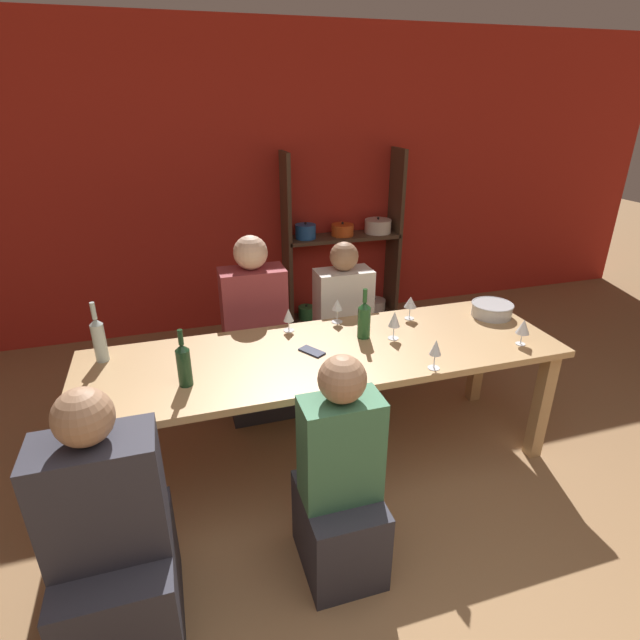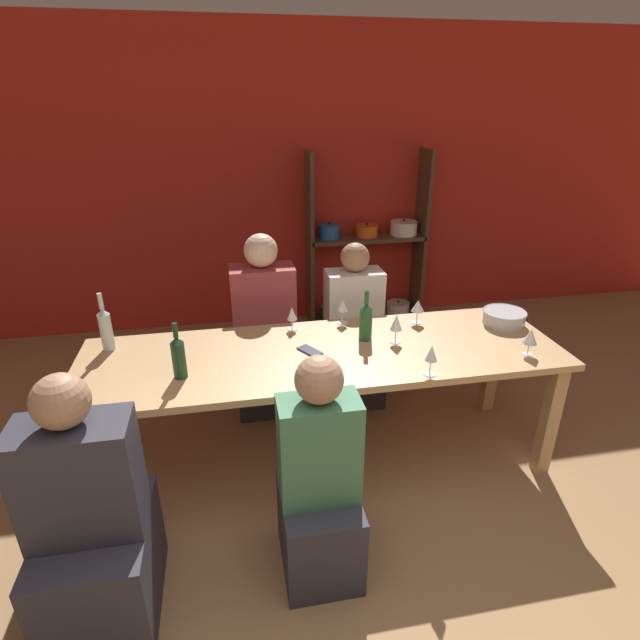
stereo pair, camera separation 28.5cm
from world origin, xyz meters
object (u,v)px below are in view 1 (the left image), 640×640
at_px(wine_glass_white_a, 289,316).
at_px(wine_glass_white_b, 337,306).
at_px(wine_bottle_amber, 184,364).
at_px(dining_table, 325,364).
at_px(wine_bottle_dark, 99,339).
at_px(wine_glass_red_c, 410,303).
at_px(shelf_unit, 345,255).
at_px(cell_phone, 312,351).
at_px(person_near_a, 340,495).
at_px(wine_bottle_green, 364,319).
at_px(wine_glass_red_a, 394,320).
at_px(person_far_a, 256,347).
at_px(person_near_b, 115,553).
at_px(wine_glass_white_c, 523,327).
at_px(wine_glass_red_b, 436,349).
at_px(mixing_bowl, 492,309).
at_px(person_far_b, 342,342).

xyz_separation_m(wine_glass_white_a, wine_glass_white_b, (0.33, 0.03, 0.01)).
bearing_deg(wine_bottle_amber, dining_table, 10.20).
distance_m(wine_bottle_dark, wine_glass_red_c, 1.86).
xyz_separation_m(shelf_unit, cell_phone, (-0.94, -2.06, 0.11)).
height_order(cell_phone, person_near_a, person_near_a).
xyz_separation_m(wine_bottle_green, wine_bottle_dark, (-1.47, 0.15, 0.01)).
bearing_deg(wine_glass_red_a, wine_bottle_green, 157.47).
distance_m(wine_glass_white_b, person_far_a, 0.74).
height_order(wine_bottle_green, person_near_a, person_near_a).
relative_size(shelf_unit, wine_glass_white_a, 11.27).
relative_size(wine_bottle_amber, wine_glass_white_a, 2.07).
xyz_separation_m(wine_glass_red_c, cell_phone, (-0.74, -0.26, -0.11)).
distance_m(dining_table, person_near_b, 1.40).
relative_size(wine_bottle_green, person_near_b, 0.26).
distance_m(wine_glass_white_c, person_near_a, 1.44).
xyz_separation_m(dining_table, wine_glass_red_b, (0.49, -0.36, 0.20)).
height_order(wine_glass_white_b, person_far_a, person_far_a).
relative_size(wine_bottle_dark, wine_glass_white_a, 2.33).
distance_m(shelf_unit, mixing_bowl, 1.95).
bearing_deg(mixing_bowl, person_near_a, -146.61).
xyz_separation_m(mixing_bowl, wine_glass_red_a, (-0.76, -0.12, 0.07)).
relative_size(wine_glass_red_c, cell_phone, 0.93).
xyz_separation_m(person_near_a, person_near_b, (-0.96, -0.04, 0.00)).
xyz_separation_m(shelf_unit, wine_glass_white_c, (0.26, -2.32, 0.22)).
relative_size(wine_bottle_dark, cell_phone, 2.08).
distance_m(wine_glass_red_b, wine_glass_white_c, 0.63).
xyz_separation_m(dining_table, person_far_a, (-0.27, 0.75, -0.22)).
bearing_deg(wine_bottle_dark, cell_phone, -12.36).
distance_m(wine_glass_white_a, person_far_a, 0.60).
bearing_deg(dining_table, wine_bottle_green, 20.53).
relative_size(dining_table, wine_glass_white_b, 17.25).
relative_size(shelf_unit, wine_bottle_amber, 5.43).
relative_size(mixing_bowl, person_near_b, 0.23).
xyz_separation_m(wine_bottle_dark, wine_glass_red_a, (1.63, -0.22, -0.01)).
bearing_deg(person_far_b, person_near_a, 70.12).
relative_size(person_far_a, person_far_b, 1.07).
relative_size(person_near_b, person_far_b, 1.00).
xyz_separation_m(wine_glass_red_a, wine_glass_red_b, (0.05, -0.39, -0.00)).
relative_size(wine_glass_white_b, person_near_a, 0.14).
xyz_separation_m(person_near_b, person_far_b, (1.49, 1.49, 0.01)).
bearing_deg(wine_glass_white_b, wine_bottle_dark, -175.73).
distance_m(wine_glass_red_a, wine_glass_white_a, 0.64).
bearing_deg(person_far_a, person_near_a, 94.20).
bearing_deg(cell_phone, wine_glass_red_a, 2.90).
xyz_separation_m(wine_bottle_green, wine_glass_white_b, (-0.08, 0.26, -0.01)).
distance_m(shelf_unit, wine_glass_red_a, 2.09).
bearing_deg(person_near_a, wine_glass_red_a, 52.25).
bearing_deg(wine_glass_red_b, wine_bottle_green, 115.43).
height_order(mixing_bowl, wine_bottle_green, wine_bottle_green).
distance_m(wine_glass_red_c, wine_glass_white_b, 0.47).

